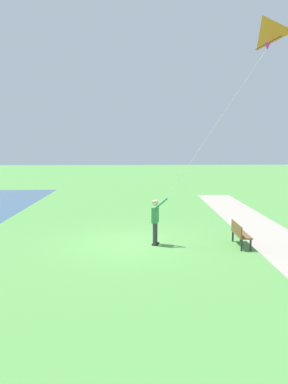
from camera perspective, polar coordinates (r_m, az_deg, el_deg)
The scene contains 4 objects.
ground_plane at distance 14.44m, azimuth -1.99°, elevation -7.96°, with size 120.00×120.00×0.00m, color #569947.
person_kite_flyer at distance 14.08m, azimuth 1.83°, elevation -3.97°, with size 0.63×0.51×1.83m.
flying_kite at distance 14.10m, azimuth 17.67°, elevation 22.29°, with size 3.51×1.80×6.30m.
park_bench_near_walkway at distance 14.47m, azimuth 14.48°, elevation -6.05°, with size 0.49×1.52×0.88m.
Camera 1 is at (0.00, 13.94, 3.74)m, focal length 34.71 mm.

